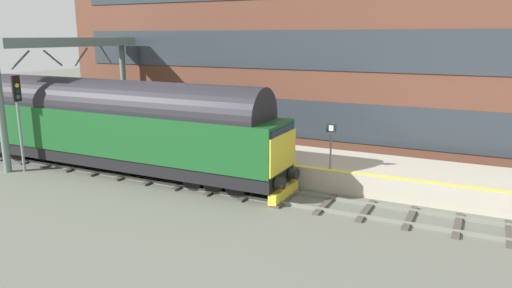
# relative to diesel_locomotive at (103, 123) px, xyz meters

# --- Properties ---
(ground_plane) EXTENTS (140.00, 140.00, 0.00)m
(ground_plane) POSITION_rel_diesel_locomotive_xyz_m (-0.00, -7.52, -2.49)
(ground_plane) COLOR #62645A
(ground_plane) RESTS_ON ground
(track_main) EXTENTS (2.50, 60.00, 0.15)m
(track_main) POSITION_rel_diesel_locomotive_xyz_m (-0.00, -7.52, -2.43)
(track_main) COLOR slate
(track_main) RESTS_ON ground
(station_platform) EXTENTS (4.00, 44.00, 1.01)m
(station_platform) POSITION_rel_diesel_locomotive_xyz_m (3.60, -7.52, -1.99)
(station_platform) COLOR #B4AC99
(station_platform) RESTS_ON ground
(station_building) EXTENTS (5.74, 39.69, 11.57)m
(station_building) POSITION_rel_diesel_locomotive_xyz_m (10.19, -10.82, 3.30)
(station_building) COLOR brown
(station_building) RESTS_ON ground
(diesel_locomotive) EXTENTS (2.74, 19.98, 4.68)m
(diesel_locomotive) POSITION_rel_diesel_locomotive_xyz_m (0.00, 0.00, 0.00)
(diesel_locomotive) COLOR black
(diesel_locomotive) RESTS_ON ground
(signal_post_near) EXTENTS (0.44, 0.22, 4.85)m
(signal_post_near) POSITION_rel_diesel_locomotive_xyz_m (-1.97, 3.64, 0.67)
(signal_post_near) COLOR gray
(signal_post_near) RESTS_ON ground
(platform_number_sign) EXTENTS (0.10, 0.44, 2.02)m
(platform_number_sign) POSITION_rel_diesel_locomotive_xyz_m (1.88, -11.26, -0.14)
(platform_number_sign) COLOR slate
(platform_number_sign) RESTS_ON station_platform
(waiting_passenger) EXTENTS (0.46, 0.46, 1.64)m
(waiting_passenger) POSITION_rel_diesel_locomotive_xyz_m (3.83, -4.40, -0.50)
(waiting_passenger) COLOR #2A2437
(waiting_passenger) RESTS_ON station_platform
(overhead_footbridge) EXTENTS (9.30, 2.00, 6.65)m
(overhead_footbridge) POSITION_rel_diesel_locomotive_xyz_m (2.05, 4.32, 3.42)
(overhead_footbridge) COLOR slate
(overhead_footbridge) RESTS_ON ground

